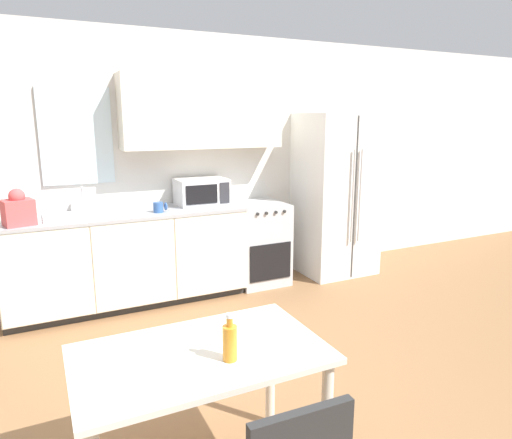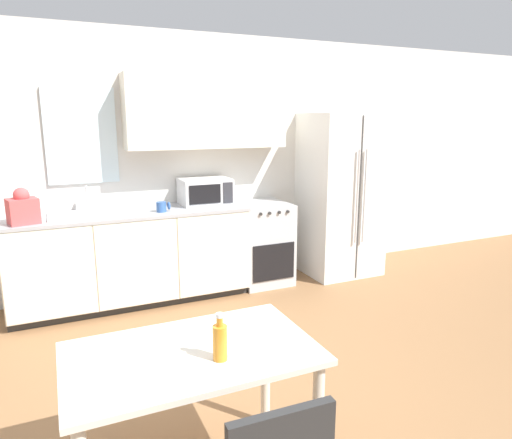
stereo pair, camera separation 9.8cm
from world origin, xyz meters
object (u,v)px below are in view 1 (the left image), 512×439
microwave (201,191)px  drink_bottle (230,341)px  refrigerator (336,194)px  coffee_mug (159,207)px  dining_table (201,373)px  oven_range (258,243)px

microwave → drink_bottle: size_ratio=2.30×
refrigerator → coffee_mug: bearing=-177.4°
coffee_mug → refrigerator: bearing=2.6°
refrigerator → dining_table: bearing=-135.5°
oven_range → dining_table: oven_range is taller
coffee_mug → drink_bottle: (-0.32, -2.54, -0.15)m
oven_range → coffee_mug: (-1.14, -0.15, 0.53)m
refrigerator → microwave: bearing=175.1°
coffee_mug → oven_range: bearing=7.6°
dining_table → oven_range: bearing=58.8°
microwave → refrigerator: bearing=-4.9°
oven_range → drink_bottle: 3.09m
oven_range → microwave: size_ratio=1.75×
drink_bottle → oven_range: bearing=61.6°
drink_bottle → refrigerator: bearing=47.1°
dining_table → refrigerator: bearing=44.5°
coffee_mug → dining_table: size_ratio=0.11×
oven_range → refrigerator: (1.00, -0.05, 0.49)m
oven_range → coffee_mug: bearing=-172.4°
refrigerator → microwave: size_ratio=3.63×
oven_range → dining_table: (-1.55, -2.56, 0.18)m
dining_table → drink_bottle: bearing=-53.2°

